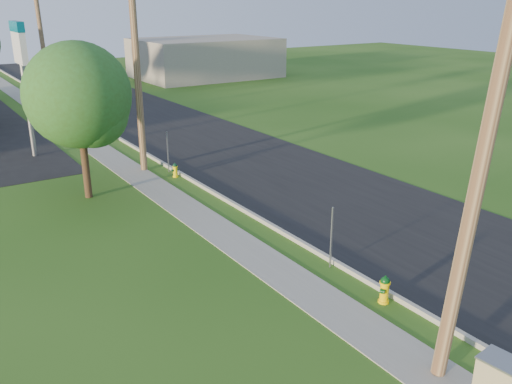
% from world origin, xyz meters
% --- Properties ---
extents(ground_plane, '(140.00, 140.00, 0.00)m').
position_xyz_m(ground_plane, '(0.00, 0.00, 0.00)').
color(ground_plane, '#1F4911').
rests_on(ground_plane, ground).
extents(road, '(8.00, 120.00, 0.02)m').
position_xyz_m(road, '(4.50, 10.00, 0.01)').
color(road, black).
rests_on(road, ground).
extents(curb, '(0.15, 120.00, 0.15)m').
position_xyz_m(curb, '(0.50, 10.00, 0.07)').
color(curb, '#9E9C90').
rests_on(curb, ground).
extents(sidewalk, '(1.50, 120.00, 0.03)m').
position_xyz_m(sidewalk, '(-1.25, 10.00, 0.01)').
color(sidewalk, gray).
rests_on(sidewalk, ground).
extents(utility_pole_near, '(1.40, 0.32, 9.48)m').
position_xyz_m(utility_pole_near, '(-0.60, -1.00, 4.80)').
color(utility_pole_near, brown).
rests_on(utility_pole_near, ground).
extents(utility_pole_mid, '(1.40, 0.32, 9.80)m').
position_xyz_m(utility_pole_mid, '(-0.60, 17.00, 4.95)').
color(utility_pole_mid, brown).
rests_on(utility_pole_mid, ground).
extents(utility_pole_far, '(1.40, 0.32, 9.50)m').
position_xyz_m(utility_pole_far, '(-0.60, 35.00, 4.80)').
color(utility_pole_far, brown).
rests_on(utility_pole_far, ground).
extents(sign_post_near, '(0.05, 0.04, 2.00)m').
position_xyz_m(sign_post_near, '(0.25, 4.20, 1.00)').
color(sign_post_near, gray).
rests_on(sign_post_near, ground).
extents(sign_post_mid, '(0.05, 0.04, 2.00)m').
position_xyz_m(sign_post_mid, '(0.25, 16.00, 1.00)').
color(sign_post_mid, gray).
rests_on(sign_post_mid, ground).
extents(sign_post_far, '(0.05, 0.04, 2.00)m').
position_xyz_m(sign_post_far, '(0.25, 28.20, 1.00)').
color(sign_post_far, gray).
rests_on(sign_post_far, ground).
extents(price_pylon, '(0.34, 2.04, 6.85)m').
position_xyz_m(price_pylon, '(-4.50, 22.50, 5.43)').
color(price_pylon, gray).
rests_on(price_pylon, ground).
extents(distant_building, '(14.00, 10.00, 4.00)m').
position_xyz_m(distant_building, '(18.00, 45.00, 2.00)').
color(distant_building, gray).
rests_on(distant_building, ground).
extents(tree_verge, '(4.22, 4.22, 6.40)m').
position_xyz_m(tree_verge, '(-3.95, 14.57, 4.12)').
color(tree_verge, '#321F14').
rests_on(tree_verge, ground).
extents(hydrant_near, '(0.42, 0.38, 0.82)m').
position_xyz_m(hydrant_near, '(0.11, 1.80, 0.40)').
color(hydrant_near, yellow).
rests_on(hydrant_near, ground).
extents(hydrant_mid, '(0.35, 0.31, 0.68)m').
position_xyz_m(hydrant_mid, '(0.17, 15.10, 0.34)').
color(hydrant_mid, yellow).
rests_on(hydrant_mid, ground).
extents(hydrant_far, '(0.36, 0.32, 0.69)m').
position_xyz_m(hydrant_far, '(0.06, 26.62, 0.34)').
color(hydrant_far, '#DAC100').
rests_on(hydrant_far, ground).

